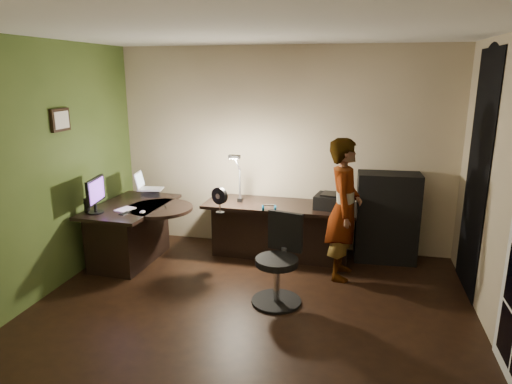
% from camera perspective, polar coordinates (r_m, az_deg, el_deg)
% --- Properties ---
extents(floor, '(4.50, 4.00, 0.01)m').
position_cam_1_polar(floor, '(4.73, -1.10, -15.19)').
color(floor, black).
rests_on(floor, ground).
extents(ceiling, '(4.50, 4.00, 0.01)m').
position_cam_1_polar(ceiling, '(4.12, -1.29, 19.61)').
color(ceiling, silver).
rests_on(ceiling, floor).
extents(wall_back, '(4.50, 0.01, 2.70)m').
position_cam_1_polar(wall_back, '(6.15, 3.36, 5.28)').
color(wall_back, '#BFAD8C').
rests_on(wall_back, floor).
extents(wall_front, '(4.50, 0.01, 2.70)m').
position_cam_1_polar(wall_front, '(2.43, -12.90, -10.05)').
color(wall_front, '#BFAD8C').
rests_on(wall_front, floor).
extents(wall_left, '(0.01, 4.00, 2.70)m').
position_cam_1_polar(wall_left, '(5.24, -25.90, 2.17)').
color(wall_left, '#BFAD8C').
rests_on(wall_left, floor).
extents(green_wall_overlay, '(0.00, 4.00, 2.70)m').
position_cam_1_polar(green_wall_overlay, '(5.23, -25.78, 2.16)').
color(green_wall_overlay, '#445C25').
rests_on(green_wall_overlay, floor).
extents(arched_doorway, '(0.01, 0.90, 2.60)m').
position_cam_1_polar(arched_doorway, '(5.38, 25.94, 1.92)').
color(arched_doorway, black).
rests_on(arched_doorway, floor).
extents(framed_picture, '(0.04, 0.30, 0.25)m').
position_cam_1_polar(framed_picture, '(5.50, -23.30, 8.27)').
color(framed_picture, black).
rests_on(framed_picture, wall_left).
extents(desk_left, '(0.85, 1.33, 0.75)m').
position_cam_1_polar(desk_left, '(6.03, -15.19, -5.00)').
color(desk_left, black).
rests_on(desk_left, floor).
extents(desk_right, '(1.95, 0.73, 0.73)m').
position_cam_1_polar(desk_right, '(5.94, 2.99, -4.89)').
color(desk_right, black).
rests_on(desk_right, floor).
extents(cabinet, '(0.78, 0.42, 1.15)m').
position_cam_1_polar(cabinet, '(6.02, 16.03, -3.08)').
color(cabinet, black).
rests_on(cabinet, floor).
extents(laptop_stand, '(0.29, 0.27, 0.10)m').
position_cam_1_polar(laptop_stand, '(6.23, -12.99, -0.13)').
color(laptop_stand, silver).
rests_on(laptop_stand, desk_left).
extents(laptop, '(0.38, 0.37, 0.23)m').
position_cam_1_polar(laptop, '(6.19, -13.08, 1.33)').
color(laptop, silver).
rests_on(laptop, laptop_stand).
extents(monitor, '(0.17, 0.47, 0.31)m').
position_cam_1_polar(monitor, '(5.66, -19.51, -1.00)').
color(monitor, black).
rests_on(monitor, desk_left).
extents(mouse, '(0.06, 0.09, 0.03)m').
position_cam_1_polar(mouse, '(5.52, -14.02, -2.45)').
color(mouse, silver).
rests_on(mouse, desk_left).
extents(phone, '(0.10, 0.15, 0.01)m').
position_cam_1_polar(phone, '(5.57, -16.07, -2.57)').
color(phone, black).
rests_on(phone, desk_left).
extents(pen, '(0.08, 0.14, 0.01)m').
position_cam_1_polar(pen, '(5.74, -11.23, -1.75)').
color(pen, black).
rests_on(pen, desk_left).
extents(speaker, '(0.07, 0.07, 0.17)m').
position_cam_1_polar(speaker, '(5.74, -20.39, -1.57)').
color(speaker, black).
rests_on(speaker, desk_left).
extents(notepad, '(0.21, 0.25, 0.01)m').
position_cam_1_polar(notepad, '(5.73, -16.04, -2.09)').
color(notepad, silver).
rests_on(notepad, desk_left).
extents(desk_fan, '(0.24, 0.18, 0.32)m').
position_cam_1_polar(desk_fan, '(5.47, -4.54, -1.02)').
color(desk_fan, black).
rests_on(desk_fan, desk_right).
extents(headphones, '(0.20, 0.12, 0.09)m').
position_cam_1_polar(headphones, '(5.55, 1.65, -1.98)').
color(headphones, '#0C5182').
rests_on(headphones, desk_right).
extents(printer, '(0.50, 0.42, 0.20)m').
position_cam_1_polar(printer, '(5.70, 9.73, -1.18)').
color(printer, black).
rests_on(printer, desk_right).
extents(desk_lamp, '(0.26, 0.36, 0.72)m').
position_cam_1_polar(desk_lamp, '(5.85, -2.04, 2.04)').
color(desk_lamp, black).
rests_on(desk_lamp, desk_right).
extents(office_chair, '(0.64, 0.64, 0.94)m').
position_cam_1_polar(office_chair, '(4.76, 2.62, -8.63)').
color(office_chair, black).
rests_on(office_chair, floor).
extents(person, '(0.42, 0.61, 1.65)m').
position_cam_1_polar(person, '(5.35, 10.94, -2.14)').
color(person, '#D8A88C').
rests_on(person, floor).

